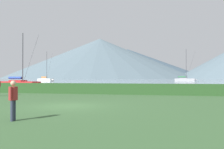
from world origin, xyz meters
TOP-DOWN VIEW (x-y plane):
  - ground_plane at (0.00, 0.00)m, footprint 1000.00×1000.00m
  - harbor_water at (0.00, 137.00)m, footprint 320.00×246.00m
  - hedge_line at (0.00, 11.00)m, footprint 80.00×1.20m
  - sailboat_slip_1 at (-17.73, 22.42)m, footprint 7.98×3.21m
  - sailboat_slip_2 at (-44.06, 82.10)m, footprint 8.37×4.21m
  - sailboat_slip_3 at (13.67, 87.94)m, footprint 8.94×3.19m
  - person_standing_walker at (-0.17, -5.31)m, footprint 0.36×0.56m
  - distant_hill_west_ridge at (-56.83, 400.87)m, footprint 259.93×259.93m
  - distant_hill_central_peak at (-76.57, 335.49)m, footprint 216.66×216.66m
  - distant_hill_east_ridge at (-79.00, 300.37)m, footprint 245.33×245.33m

SIDE VIEW (x-z plane):
  - ground_plane at x=0.00m, z-range 0.00..0.00m
  - harbor_water at x=0.00m, z-range 0.00..0.00m
  - hedge_line at x=0.00m, z-range 0.00..1.11m
  - sailboat_slip_1 at x=-17.73m, z-range -3.92..5.21m
  - sailboat_slip_2 at x=-44.06m, z-range -5.65..7.06m
  - sailboat_slip_3 at x=13.67m, z-range -5.74..7.25m
  - person_standing_walker at x=-0.17m, z-range 0.15..1.80m
  - distant_hill_central_peak at x=-76.57m, z-range 0.00..42.24m
  - distant_hill_west_ridge at x=-56.83m, z-range 0.00..49.48m
  - distant_hill_east_ridge at x=-79.00m, z-range 0.00..52.87m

